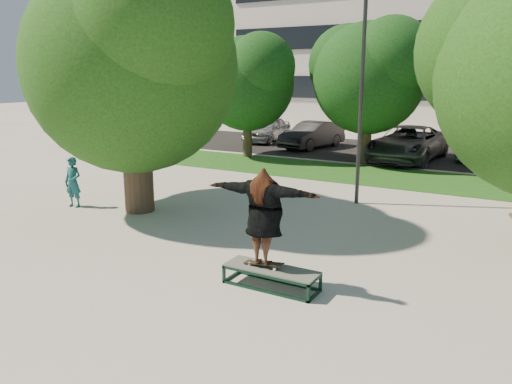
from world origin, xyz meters
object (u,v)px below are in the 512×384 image
Objects in this scene: car_grey at (408,143)px; car_silver_b at (488,143)px; lamppost at (361,100)px; car_silver_a at (267,129)px; car_dark at (312,135)px; grind_box at (271,277)px; tree_left at (132,54)px; bystander at (73,182)px.

car_grey reaches higher than car_silver_b.
car_grey is 4.00m from car_silver_b.
lamppost is 15.06m from car_silver_a.
car_dark is at bearing -24.66° from car_silver_a.
grind_box is 15.72m from car_grey.
lamppost is 1.21× the size of car_silver_b.
car_grey is at bearing -4.19° from car_dark.
lamppost is at bearing -48.58° from car_dark.
tree_left is 7.88m from grind_box.
car_dark is at bearing 76.64° from bystander.
grind_box is at bearing -90.87° from car_silver_b.
bystander is 16.30m from car_silver_a.
car_silver_b is (7.89, 15.16, -3.69)m from tree_left.
lamppost is 7.49m from grind_box.
car_dark reaches higher than grind_box.
tree_left reaches higher than car_grey.
tree_left is 6.70m from lamppost.
car_dark is (-6.00, 10.31, -2.44)m from lamppost.
car_silver_b is (9.81, 15.90, -0.02)m from bystander.
lamppost is 1.41× the size of car_dark.
car_dark is at bearing 92.85° from tree_left.
car_silver_a is at bearing 105.01° from tree_left.
car_silver_a is at bearing 172.09° from car_dark.
car_dark is (-0.71, 14.22, -3.71)m from tree_left.
tree_left is 4.71× the size of bystander.
grind_box is 0.36× the size of car_silver_b.
bystander is 15.01m from car_grey.
grind_box is at bearing -26.24° from tree_left.
lamppost is 8.91m from bystander.
car_silver_a is (-2.21, 16.14, -0.02)m from bystander.
bystander is at bearing -113.37° from car_grey.
bystander is at bearing -158.94° from tree_left.
lamppost is at bearing -97.80° from car_silver_b.
car_dark is 8.65m from car_silver_b.
tree_left is 1.65× the size of car_dark.
grind_box is at bearing -57.52° from car_dark.
car_silver_a is 12.03m from car_silver_b.
grind_box is at bearing -66.70° from car_silver_a.
car_silver_b reaches higher than car_dark.
lamppost reaches higher than car_dark.
bystander reaches higher than car_silver_a.
grind_box is 0.32× the size of car_grey.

